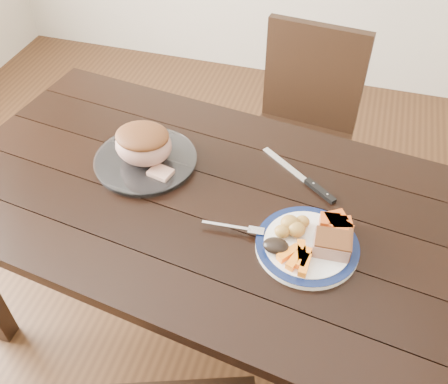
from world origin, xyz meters
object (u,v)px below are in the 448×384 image
(dining_table, at_px, (202,215))
(pork_slice, at_px, (332,245))
(dinner_plate, at_px, (307,246))
(roast_joint, at_px, (144,145))
(serving_platter, at_px, (146,161))
(fork, at_px, (238,228))
(carving_knife, at_px, (311,184))
(chair_far, at_px, (301,125))

(dining_table, relative_size, pork_slice, 17.76)
(dinner_plate, height_order, roast_joint, roast_joint)
(dining_table, distance_m, roast_joint, 0.29)
(serving_platter, bearing_deg, fork, -29.00)
(dinner_plate, xyz_separation_m, pork_slice, (0.06, -0.01, 0.03))
(carving_knife, bearing_deg, dinner_plate, -46.24)
(serving_platter, height_order, fork, fork)
(chair_far, bearing_deg, carving_knife, 107.01)
(dining_table, bearing_deg, serving_platter, 158.50)
(chair_far, bearing_deg, dinner_plate, 105.95)
(serving_platter, height_order, carving_knife, serving_platter)
(carving_knife, bearing_deg, roast_joint, -137.87)
(dinner_plate, distance_m, carving_knife, 0.25)
(fork, bearing_deg, pork_slice, -5.19)
(fork, height_order, roast_joint, roast_joint)
(chair_far, height_order, dinner_plate, chair_far)
(dining_table, height_order, pork_slice, pork_slice)
(chair_far, bearing_deg, serving_platter, 63.78)
(pork_slice, bearing_deg, dinner_plate, 175.24)
(chair_far, distance_m, roast_joint, 0.83)
(dinner_plate, xyz_separation_m, fork, (-0.20, -0.00, 0.01))
(fork, xyz_separation_m, carving_knife, (0.17, 0.25, -0.01))
(roast_joint, bearing_deg, chair_far, 57.33)
(dining_table, height_order, roast_joint, roast_joint)
(chair_far, distance_m, fork, 0.89)
(dining_table, height_order, serving_platter, serving_platter)
(dinner_plate, height_order, fork, fork)
(carving_knife, bearing_deg, fork, -86.74)
(fork, bearing_deg, chair_far, 82.15)
(dinner_plate, bearing_deg, fork, -179.77)
(chair_far, xyz_separation_m, roast_joint, (-0.42, -0.65, 0.30))
(dinner_plate, bearing_deg, pork_slice, -4.76)
(fork, distance_m, carving_knife, 0.30)
(pork_slice, xyz_separation_m, fork, (-0.26, 0.00, -0.02))
(pork_slice, bearing_deg, carving_knife, 110.07)
(dinner_plate, bearing_deg, serving_platter, 160.29)
(pork_slice, xyz_separation_m, carving_knife, (-0.09, 0.26, -0.04))
(pork_slice, height_order, carving_knife, pork_slice)
(dining_table, relative_size, dinner_plate, 6.02)
(serving_platter, distance_m, fork, 0.42)
(dinner_plate, relative_size, roast_joint, 1.56)
(chair_far, bearing_deg, dining_table, 81.07)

